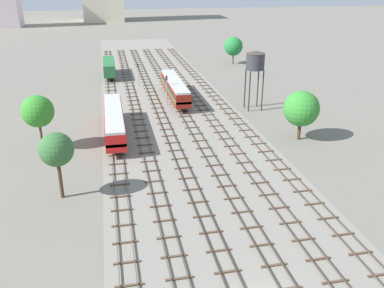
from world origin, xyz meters
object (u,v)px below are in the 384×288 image
(water_tower, at_px, (255,61))
(signal_post_near, at_px, (167,87))
(diesel_railcar_centre_near, at_px, (175,87))
(freight_boxcar_far_left_mid, at_px, (109,67))
(diesel_railcar_far_left_nearest, at_px, (114,120))
(signal_post_nearest, at_px, (138,72))

(water_tower, bearing_deg, signal_post_near, 159.72)
(diesel_railcar_centre_near, distance_m, freight_boxcar_far_left_mid, 27.18)
(diesel_railcar_far_left_nearest, height_order, diesel_railcar_centre_near, same)
(freight_boxcar_far_left_mid, height_order, signal_post_near, signal_post_near)
(freight_boxcar_far_left_mid, bearing_deg, signal_post_nearest, -61.51)
(diesel_railcar_far_left_nearest, relative_size, signal_post_near, 3.47)
(diesel_railcar_far_left_nearest, xyz_separation_m, water_tower, (26.21, 8.76, 6.49))
(signal_post_nearest, xyz_separation_m, signal_post_near, (4.23, -15.65, 0.35))
(signal_post_near, bearing_deg, water_tower, -20.28)
(diesel_railcar_centre_near, distance_m, signal_post_nearest, 13.91)
(water_tower, relative_size, signal_post_nearest, 2.08)
(diesel_railcar_centre_near, height_order, signal_post_nearest, signal_post_nearest)
(diesel_railcar_far_left_nearest, xyz_separation_m, diesel_railcar_centre_near, (12.69, 17.83, 0.00))
(diesel_railcar_centre_near, xyz_separation_m, water_tower, (13.52, -9.07, 6.49))
(water_tower, xyz_separation_m, signal_post_nearest, (-19.86, 21.43, -5.72))
(diesel_railcar_far_left_nearest, xyz_separation_m, signal_post_nearest, (6.34, 30.19, 0.77))
(water_tower, height_order, signal_post_nearest, water_tower)
(diesel_railcar_centre_near, relative_size, signal_post_near, 3.47)
(diesel_railcar_far_left_nearest, xyz_separation_m, freight_boxcar_far_left_mid, (0.01, 41.87, -0.15))
(diesel_railcar_far_left_nearest, bearing_deg, signal_post_near, 53.98)
(water_tower, bearing_deg, diesel_railcar_far_left_nearest, -161.51)
(diesel_railcar_centre_near, relative_size, signal_post_nearest, 3.87)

